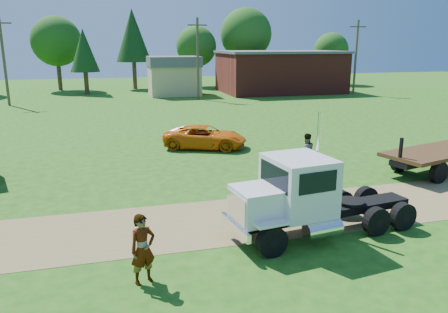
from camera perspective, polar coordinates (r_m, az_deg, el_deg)
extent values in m
plane|color=#1D4F11|center=(16.20, 1.10, -8.23)|extent=(140.00, 140.00, 0.00)
cube|color=brown|center=(16.20, 1.10, -8.21)|extent=(120.00, 4.20, 0.01)
cube|color=black|center=(15.41, 13.04, -7.02)|extent=(6.68, 1.71, 0.27)
cylinder|color=black|center=(13.48, 6.28, -10.97)|extent=(1.00, 0.44, 0.97)
cylinder|color=black|center=(13.48, 6.28, -10.97)|extent=(0.38, 0.37, 0.34)
cylinder|color=black|center=(15.01, 2.78, -8.14)|extent=(1.00, 0.44, 0.97)
cylinder|color=black|center=(15.01, 2.78, -8.14)|extent=(0.38, 0.37, 0.34)
cylinder|color=black|center=(15.66, 19.28, -8.00)|extent=(1.00, 0.44, 0.97)
cylinder|color=black|center=(15.66, 19.28, -8.00)|extent=(0.38, 0.37, 0.34)
cylinder|color=black|center=(16.99, 15.06, -5.87)|extent=(1.00, 0.44, 0.97)
cylinder|color=black|center=(16.99, 15.06, -5.87)|extent=(0.38, 0.37, 0.34)
cylinder|color=black|center=(16.41, 22.31, -7.24)|extent=(1.00, 0.44, 0.97)
cylinder|color=black|center=(16.41, 22.31, -7.24)|extent=(0.38, 0.37, 0.34)
cylinder|color=black|center=(17.69, 18.03, -5.28)|extent=(1.00, 0.44, 0.97)
cylinder|color=black|center=(17.69, 18.03, -5.28)|extent=(0.38, 0.37, 0.34)
cube|color=silver|center=(13.92, 4.66, -6.13)|extent=(1.78, 1.70, 1.06)
cube|color=white|center=(13.61, 1.66, -6.78)|extent=(0.25, 1.32, 0.88)
cube|color=white|center=(13.83, 1.47, -9.19)|extent=(0.40, 2.03, 0.27)
cube|color=silver|center=(14.44, 9.71, -3.66)|extent=(2.12, 2.35, 1.86)
cube|color=black|center=(13.87, 6.59, -2.58)|extent=(0.28, 1.76, 0.75)
cube|color=black|center=(13.48, 12.19, -3.34)|extent=(1.32, 0.21, 0.66)
cube|color=black|center=(15.20, 7.64, -1.08)|extent=(1.32, 0.21, 0.66)
cube|color=silver|center=(13.24, 6.35, -8.73)|extent=(1.10, 0.54, 0.09)
cube|color=silver|center=(14.80, 2.81, -6.09)|extent=(1.10, 0.54, 0.09)
cylinder|color=white|center=(14.25, 12.77, -9.22)|extent=(1.30, 0.69, 0.53)
cylinder|color=white|center=(15.31, 12.01, -1.85)|extent=(0.14, 0.14, 4.07)
cylinder|color=black|center=(15.95, 16.21, -5.70)|extent=(1.09, 1.09, 0.11)
imported|color=orange|center=(26.82, -2.50, 2.57)|extent=(5.54, 4.05, 1.40)
cylinder|color=black|center=(22.42, 26.23, -1.86)|extent=(1.07, 0.57, 1.02)
cylinder|color=black|center=(23.60, 21.93, -0.64)|extent=(1.07, 0.57, 1.02)
cube|color=black|center=(21.61, 22.10, 0.95)|extent=(0.15, 0.15, 1.02)
imported|color=#999999|center=(12.05, -10.56, -11.81)|extent=(0.83, 0.70, 1.95)
imported|color=#999999|center=(22.41, 10.67, 0.59)|extent=(0.99, 0.80, 1.91)
cube|color=maroon|center=(58.81, 7.31, 10.81)|extent=(15.00, 10.00, 5.00)
cube|color=#505054|center=(58.70, 7.39, 13.39)|extent=(15.40, 10.40, 0.30)
cube|color=tan|center=(55.13, -6.53, 9.86)|extent=(6.00, 5.00, 3.60)
cube|color=#505054|center=(54.99, -6.60, 12.24)|extent=(6.20, 5.40, 1.20)
cylinder|color=#443A26|center=(50.34, -26.79, 11.06)|extent=(0.28, 0.28, 9.00)
cylinder|color=#443A26|center=(50.41, -3.44, 12.56)|extent=(0.28, 0.28, 9.00)
cube|color=#443A26|center=(50.41, -3.51, 16.77)|extent=(2.20, 0.14, 0.14)
cylinder|color=#443A26|center=(57.86, 16.83, 12.24)|extent=(0.28, 0.28, 9.00)
cube|color=#443A26|center=(57.86, 17.11, 15.90)|extent=(2.20, 0.14, 0.14)
cylinder|color=#382116|center=(64.42, -20.68, 9.66)|extent=(0.56, 0.56, 3.50)
sphere|color=#204411|center=(64.26, -21.07, 13.87)|extent=(6.60, 6.60, 6.60)
cylinder|color=#382116|center=(63.38, -11.58, 10.36)|extent=(0.56, 0.56, 3.81)
cone|color=black|center=(63.23, -11.84, 15.23)|extent=(4.79, 4.79, 7.08)
cylinder|color=#382116|center=(66.07, -3.59, 10.49)|extent=(0.56, 0.56, 3.12)
sphere|color=#204411|center=(65.90, -3.65, 14.15)|extent=(5.87, 5.87, 5.87)
cylinder|color=#382116|center=(68.34, 2.83, 11.04)|extent=(0.56, 0.56, 4.08)
sphere|color=#204411|center=(68.22, 2.89, 15.69)|extent=(7.70, 7.70, 7.70)
cylinder|color=#382116|center=(71.43, 13.61, 10.30)|extent=(0.56, 0.56, 2.81)
sphere|color=#204411|center=(71.27, 13.80, 13.35)|extent=(5.29, 5.29, 5.29)
cylinder|color=#382116|center=(58.46, -17.53, 9.17)|extent=(0.56, 0.56, 2.82)
cone|color=black|center=(58.26, -17.83, 13.07)|extent=(3.55, 3.55, 5.24)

